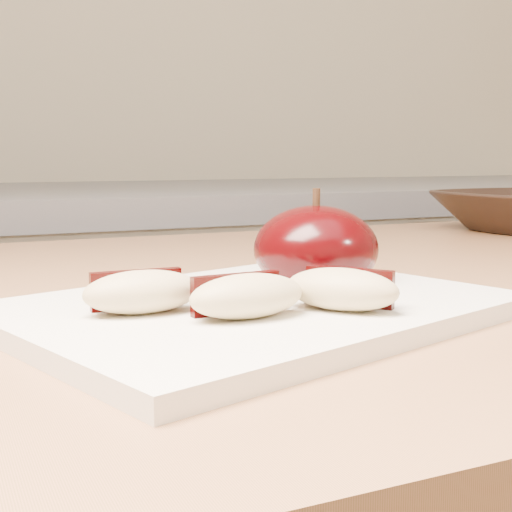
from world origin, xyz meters
name	(u,v)px	position (x,y,z in m)	size (l,w,h in m)	color
back_cabinet	(98,460)	(0.00, 1.20, 0.47)	(2.40, 0.62, 0.94)	silver
cutting_board	(256,309)	(-0.08, 0.39, 0.91)	(0.27, 0.20, 0.01)	silver
apple_half	(316,249)	(-0.01, 0.43, 0.93)	(0.11, 0.11, 0.07)	black
apple_wedge_a	(142,291)	(-0.15, 0.38, 0.92)	(0.06, 0.03, 0.02)	tan
apple_wedge_b	(246,296)	(-0.10, 0.35, 0.92)	(0.06, 0.03, 0.02)	tan
apple_wedge_c	(343,289)	(-0.05, 0.34, 0.92)	(0.06, 0.07, 0.02)	tan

